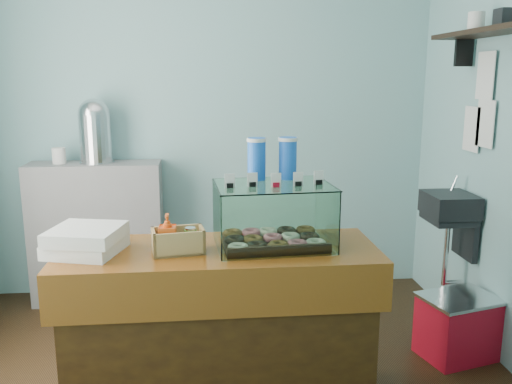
{
  "coord_description": "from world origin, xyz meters",
  "views": [
    {
      "loc": [
        -0.07,
        -2.85,
        1.75
      ],
      "look_at": [
        0.2,
        -0.15,
        1.17
      ],
      "focal_mm": 38.0,
      "sensor_mm": 36.0,
      "label": 1
    }
  ],
  "objects": [
    {
      "name": "ground",
      "position": [
        0.0,
        0.0,
        0.0
      ],
      "size": [
        3.5,
        3.5,
        0.0
      ],
      "primitive_type": "plane",
      "color": "black",
      "rests_on": "ground"
    },
    {
      "name": "room_shell",
      "position": [
        0.03,
        0.01,
        1.71
      ],
      "size": [
        3.54,
        3.04,
        2.82
      ],
      "color": "#81B6BC",
      "rests_on": "ground"
    },
    {
      "name": "counter",
      "position": [
        0.0,
        -0.25,
        0.46
      ],
      "size": [
        1.6,
        0.6,
        0.9
      ],
      "color": "#43280D",
      "rests_on": "ground"
    },
    {
      "name": "back_shelf",
      "position": [
        -0.9,
        1.32,
        0.55
      ],
      "size": [
        1.0,
        0.32,
        1.1
      ],
      "primitive_type": "cube",
      "color": "gray",
      "rests_on": "ground"
    },
    {
      "name": "display_case",
      "position": [
        0.28,
        -0.18,
        1.07
      ],
      "size": [
        0.61,
        0.46,
        0.54
      ],
      "rotation": [
        0.0,
        0.0,
        0.07
      ],
      "color": "#361910",
      "rests_on": "counter"
    },
    {
      "name": "condiment_crate",
      "position": [
        -0.21,
        -0.29,
        0.97
      ],
      "size": [
        0.27,
        0.19,
        0.2
      ],
      "rotation": [
        0.0,
        0.0,
        0.15
      ],
      "color": "tan",
      "rests_on": "counter"
    },
    {
      "name": "pastry_boxes",
      "position": [
        -0.65,
        -0.25,
        0.96
      ],
      "size": [
        0.4,
        0.4,
        0.13
      ],
      "rotation": [
        0.0,
        0.0,
        -0.27
      ],
      "color": "silver",
      "rests_on": "counter"
    },
    {
      "name": "coffee_urn",
      "position": [
        -0.87,
        1.32,
        1.35
      ],
      "size": [
        0.26,
        0.26,
        0.49
      ],
      "color": "silver",
      "rests_on": "back_shelf"
    },
    {
      "name": "red_cooler",
      "position": [
        1.51,
        0.17,
        0.2
      ],
      "size": [
        0.53,
        0.46,
        0.4
      ],
      "rotation": [
        0.0,
        0.0,
        0.26
      ],
      "color": "red",
      "rests_on": "ground"
    }
  ]
}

